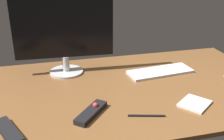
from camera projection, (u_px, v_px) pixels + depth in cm
name	position (u px, v px, depth cm)	size (l,w,h in cm)	color
desk	(132.00, 89.00, 134.45)	(140.00, 84.00, 2.00)	brown
monitor	(63.00, 27.00, 140.08)	(49.67, 17.48, 44.44)	silver
keyboard	(160.00, 72.00, 149.02)	(34.10, 12.42, 1.28)	silver
media_remote	(91.00, 112.00, 110.96)	(15.36, 16.78, 3.68)	black
tv_remote	(8.00, 131.00, 99.53)	(17.90, 4.95, 2.06)	black
notepad	(195.00, 104.00, 118.49)	(12.16, 10.74, 0.95)	silver
pen	(146.00, 116.00, 110.03)	(0.82, 0.82, 14.49)	black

